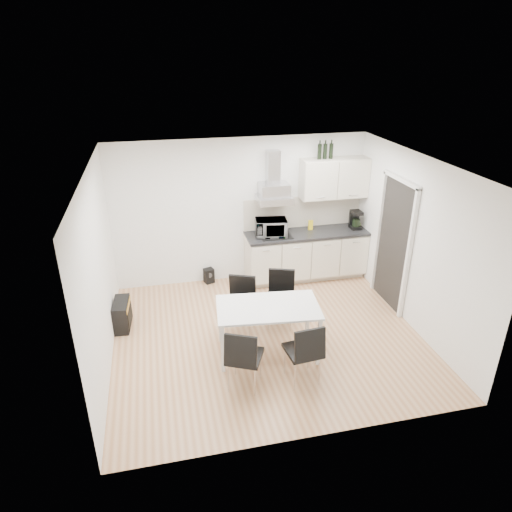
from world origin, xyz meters
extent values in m
plane|color=tan|center=(0.00, 0.00, 0.00)|extent=(4.50, 4.50, 0.00)
cube|color=white|center=(0.00, 2.00, 1.30)|extent=(4.50, 0.10, 2.60)
cube|color=white|center=(0.00, -2.00, 1.30)|extent=(4.50, 0.10, 2.60)
cube|color=white|center=(-2.25, 0.00, 1.30)|extent=(0.10, 4.00, 2.60)
cube|color=white|center=(2.25, 0.00, 1.30)|extent=(0.10, 4.00, 2.60)
plane|color=white|center=(0.00, 0.00, 2.60)|extent=(4.50, 4.50, 0.00)
cube|color=white|center=(2.21, 0.55, 1.05)|extent=(0.08, 1.04, 2.10)
cube|color=beige|center=(1.15, 1.74, 0.05)|extent=(2.16, 0.52, 0.10)
cube|color=beige|center=(1.15, 1.70, 0.48)|extent=(2.20, 0.60, 0.76)
cube|color=#242427|center=(1.15, 1.69, 0.90)|extent=(2.22, 0.64, 0.04)
cube|color=beige|center=(1.15, 1.99, 1.21)|extent=(2.20, 0.02, 0.58)
cube|color=beige|center=(1.65, 1.82, 1.85)|extent=(1.20, 0.35, 0.70)
cube|color=silver|center=(0.55, 1.78, 1.65)|extent=(0.60, 0.46, 0.30)
cube|color=silver|center=(0.55, 1.89, 2.10)|extent=(0.22, 0.20, 0.55)
imported|color=silver|center=(0.48, 1.68, 1.10)|extent=(0.58, 0.38, 0.37)
cube|color=yellow|center=(1.25, 1.80, 1.01)|extent=(0.08, 0.04, 0.18)
cylinder|color=brown|center=(2.08, 1.65, 0.98)|extent=(0.04, 0.04, 0.11)
cylinder|color=#4C6626|center=(2.14, 1.65, 0.98)|extent=(0.04, 0.04, 0.11)
cylinder|color=black|center=(1.35, 1.82, 2.36)|extent=(0.07, 0.07, 0.32)
cylinder|color=black|center=(1.45, 1.82, 2.36)|extent=(0.07, 0.07, 0.32)
cylinder|color=black|center=(1.56, 1.82, 2.36)|extent=(0.07, 0.07, 0.32)
cube|color=white|center=(-0.09, -0.38, 0.73)|extent=(1.47, 0.94, 0.03)
cube|color=white|center=(-0.77, -0.65, 0.36)|extent=(0.06, 0.06, 0.72)
cube|color=white|center=(0.51, -0.79, 0.36)|extent=(0.06, 0.06, 0.72)
cube|color=white|center=(-0.70, 0.04, 0.36)|extent=(0.06, 0.06, 0.72)
cube|color=white|center=(0.59, -0.10, 0.36)|extent=(0.06, 0.06, 0.72)
cube|color=black|center=(-2.12, 0.74, 0.22)|extent=(0.26, 0.54, 0.44)
cube|color=gold|center=(-2.00, 0.74, 0.38)|extent=(0.05, 0.48, 0.07)
cube|color=black|center=(-0.63, 1.90, 0.14)|extent=(0.20, 0.19, 0.28)
camera|label=1|loc=(-1.43, -5.54, 3.97)|focal=32.00mm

